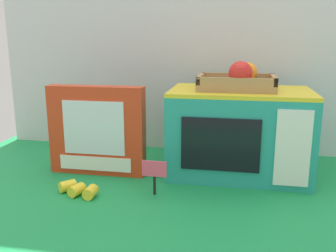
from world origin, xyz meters
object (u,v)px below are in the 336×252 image
loose_toy_banana (78,189)px  food_groups_crate (239,80)px  toy_microwave (239,132)px  cookie_set_box (97,131)px  price_sign (154,172)px

loose_toy_banana → food_groups_crate: bearing=30.6°
toy_microwave → cookie_set_box: 0.46m
food_groups_crate → toy_microwave: bearing=44.5°
cookie_set_box → loose_toy_banana: 0.22m
toy_microwave → cookie_set_box: cookie_set_box is taller
toy_microwave → food_groups_crate: size_ratio=1.86×
cookie_set_box → price_sign: (0.22, -0.14, -0.08)m
food_groups_crate → loose_toy_banana: bearing=-149.4°
toy_microwave → loose_toy_banana: bearing=-149.1°
toy_microwave → price_sign: (-0.23, -0.22, -0.07)m
food_groups_crate → cookie_set_box: bearing=-170.1°
food_groups_crate → loose_toy_banana: size_ratio=1.89×
toy_microwave → loose_toy_banana: 0.53m
food_groups_crate → price_sign: (-0.22, -0.22, -0.24)m
toy_microwave → loose_toy_banana: (-0.44, -0.26, -0.12)m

